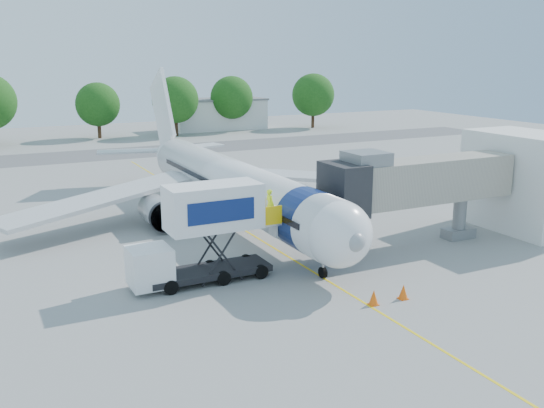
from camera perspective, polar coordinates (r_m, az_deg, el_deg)
name	(u,v)px	position (r m, az deg, el deg)	size (l,w,h in m)	color
ground	(253,235)	(42.85, -1.82, -2.96)	(160.00, 160.00, 0.00)	gray
guidance_line	(253,235)	(42.85, -1.82, -2.95)	(0.15, 70.00, 0.01)	yellow
taxiway_strip	(118,153)	(82.06, -14.28, 4.64)	(120.00, 10.00, 0.01)	#59595B
aircraft	(230,184)	(45.80, -4.01, 1.90)	(34.17, 37.73, 11.35)	white
jet_bridge	(410,183)	(40.17, 12.84, 1.97)	(13.90, 3.20, 6.60)	#A6A08E
terminal_stub	(524,181)	(47.61, 22.64, 2.01)	(5.00, 8.00, 7.00)	silver
catering_hiloader	(203,234)	(33.57, -6.55, -2.84)	(8.55, 2.44, 5.50)	black
ground_tug	(331,315)	(28.25, 5.58, -10.34)	(3.79, 2.09, 1.48)	white
safety_cone_a	(374,298)	(31.43, 9.55, -8.70)	(0.51, 0.51, 0.80)	#F65B0C
safety_cone_b	(403,292)	(32.45, 12.26, -8.10)	(0.50, 0.50, 0.80)	#F65B0C
outbuilding_right	(218,114)	(107.18, -5.12, 8.45)	(16.40, 7.40, 5.30)	silver
tree_d	(98,104)	(98.07, -16.08, 8.99)	(6.72, 6.72, 8.57)	#382314
tree_e	(175,100)	(98.44, -9.09, 9.66)	(7.37, 7.37, 9.40)	#382314
tree_f	(232,98)	(104.51, -3.82, 9.96)	(7.24, 7.24, 9.24)	#382314
tree_g	(313,95)	(109.01, 3.90, 10.21)	(7.49, 7.49, 9.54)	#382314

